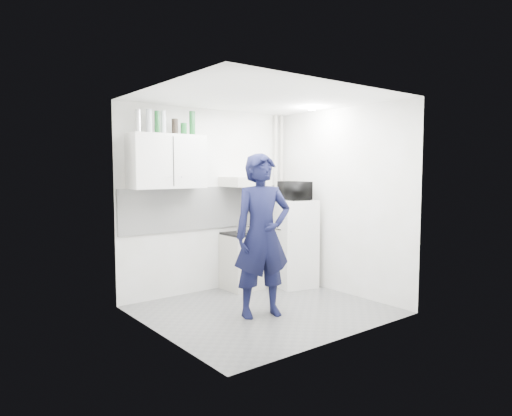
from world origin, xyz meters
TOP-DOWN VIEW (x-y plane):
  - floor at (0.00, 0.00)m, footprint 2.80×2.80m
  - ceiling at (0.00, 0.00)m, footprint 2.80×2.80m
  - wall_back at (0.00, 1.25)m, footprint 2.80×0.00m
  - wall_left at (-1.40, 0.00)m, footprint 0.00×2.60m
  - wall_right at (1.40, 0.00)m, footprint 0.00×2.60m
  - person at (-0.14, -0.15)m, footprint 0.81×0.64m
  - stove at (0.39, 1.00)m, footprint 0.50×0.50m
  - fridge at (1.10, 0.64)m, footprint 0.64×0.64m
  - stove_top at (0.39, 1.00)m, footprint 0.48×0.48m
  - saucepan at (0.42, 1.03)m, footprint 0.16×0.16m
  - microwave at (1.10, 0.64)m, footprint 0.56×0.44m
  - bottle_a at (-1.13, 1.07)m, footprint 0.07×0.07m
  - bottle_b at (-0.99, 1.07)m, footprint 0.08×0.08m
  - bottle_c at (-0.88, 1.07)m, footprint 0.07×0.07m
  - bottle_d at (-0.79, 1.07)m, footprint 0.07×0.07m
  - canister_a at (-0.63, 1.07)m, footprint 0.08×0.08m
  - canister_b at (-0.50, 1.07)m, footprint 0.08×0.08m
  - bottle_e at (-0.37, 1.07)m, footprint 0.08×0.08m
  - upper_cabinet at (-0.75, 1.07)m, footprint 1.00×0.35m
  - range_hood at (0.45, 1.00)m, footprint 0.60×0.50m
  - backsplash at (0.00, 1.24)m, footprint 2.74×0.03m
  - pipe_a at (1.30, 1.17)m, footprint 0.05×0.05m
  - pipe_b at (1.18, 1.17)m, footprint 0.04×0.04m
  - ceiling_spot_fixture at (1.00, 0.20)m, footprint 0.10×0.10m

SIDE VIEW (x-z plane):
  - floor at x=0.00m, z-range 0.00..0.00m
  - stove at x=0.39m, z-range 0.00..0.80m
  - fridge at x=1.10m, z-range 0.00..1.30m
  - stove_top at x=0.39m, z-range 0.80..0.83m
  - saucepan at x=0.42m, z-range 0.83..0.92m
  - person at x=-0.14m, z-range 0.00..1.93m
  - backsplash at x=0.00m, z-range 0.90..1.50m
  - wall_left at x=-1.40m, z-range 0.00..2.60m
  - wall_right at x=1.40m, z-range 0.00..2.60m
  - pipe_a at x=1.30m, z-range 0.00..2.60m
  - pipe_b at x=1.18m, z-range 0.00..2.60m
  - wall_back at x=0.00m, z-range -0.10..2.70m
  - microwave at x=1.10m, z-range 1.30..1.57m
  - range_hood at x=0.45m, z-range 1.50..1.64m
  - upper_cabinet at x=-0.75m, z-range 1.50..2.20m
  - canister_b at x=-0.50m, z-range 2.20..2.36m
  - canister_a at x=-0.63m, z-range 2.20..2.40m
  - bottle_a at x=-1.13m, z-range 2.20..2.48m
  - bottle_c at x=-0.88m, z-range 2.20..2.49m
  - bottle_d at x=-0.79m, z-range 2.20..2.50m
  - bottle_b at x=-0.99m, z-range 2.20..2.50m
  - bottle_e at x=-0.37m, z-range 2.20..2.52m
  - ceiling_spot_fixture at x=1.00m, z-range 2.56..2.58m
  - ceiling at x=0.00m, z-range 2.60..2.60m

